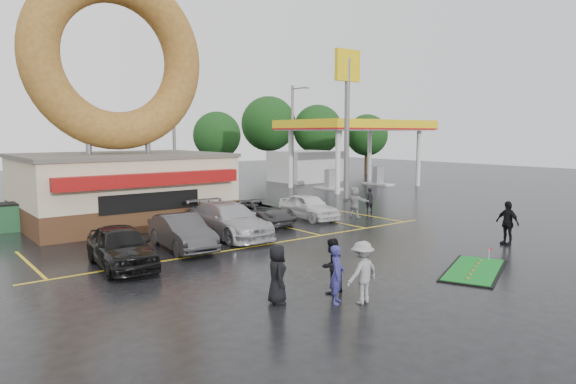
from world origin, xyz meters
TOP-DOWN VIEW (x-y plane):
  - ground at (0.00, 0.00)m, footprint 120.00×120.00m
  - donut_shop at (-3.00, 12.97)m, footprint 10.20×8.70m
  - gas_station at (20.00, 20.94)m, footprint 12.30×13.65m
  - shell_sign at (13.00, 12.00)m, footprint 2.20×0.36m
  - streetlight_mid at (4.00, 20.92)m, footprint 0.40×2.21m
  - streetlight_right at (16.00, 21.92)m, footprint 0.40×2.21m
  - tree_far_a at (26.00, 30.00)m, footprint 5.60×5.60m
  - tree_far_b at (32.00, 28.00)m, footprint 4.90×4.90m
  - tree_far_c at (22.00, 34.00)m, footprint 6.30×6.30m
  - tree_far_d at (14.00, 32.00)m, footprint 4.90×4.90m
  - car_black at (-6.47, 3.50)m, footprint 2.22×4.59m
  - car_dgrey at (-3.46, 4.80)m, footprint 1.88×4.47m
  - car_silver at (-0.58, 5.77)m, footprint 2.33×5.46m
  - car_grey at (2.49, 7.76)m, footprint 2.34×4.70m
  - car_white at (5.52, 7.32)m, footprint 1.86×4.21m
  - person_blue at (-3.06, -4.09)m, footprint 0.72×0.69m
  - person_blackjkt at (-2.55, -3.32)m, footprint 0.91×0.76m
  - person_hoodie at (-2.49, -4.52)m, footprint 1.19×0.73m
  - person_bystander at (-4.41, -3.08)m, footprint 0.83×0.97m
  - person_cameraman at (7.99, -3.00)m, footprint 0.63×1.17m
  - person_walker_near at (8.01, 6.17)m, footprint 1.07×1.70m
  - person_walker_far at (9.98, 6.90)m, footprint 0.63×0.49m
  - dumpster at (-8.43, 13.71)m, footprint 1.93×1.40m
  - putting_green at (3.08, -4.56)m, footprint 4.34×3.16m

SIDE VIEW (x-z plane):
  - ground at x=0.00m, z-range 0.00..0.00m
  - putting_green at x=3.08m, z-range -0.22..0.28m
  - car_grey at x=2.49m, z-range 0.00..1.28m
  - dumpster at x=-8.43m, z-range 0.00..1.30m
  - car_white at x=5.52m, z-range 0.00..1.41m
  - car_dgrey at x=-3.46m, z-range 0.00..1.44m
  - car_black at x=-6.47m, z-range 0.00..1.51m
  - person_walker_far at x=9.98m, z-range 0.00..1.52m
  - car_silver at x=-0.58m, z-range 0.00..1.57m
  - person_blackjkt at x=-2.55m, z-range 0.00..1.66m
  - person_blue at x=-3.06m, z-range 0.00..1.66m
  - person_bystander at x=-4.41m, z-range 0.00..1.69m
  - person_walker_near at x=8.01m, z-range 0.00..1.75m
  - person_hoodie at x=-2.49m, z-range 0.00..1.78m
  - person_cameraman at x=7.99m, z-range 0.00..1.90m
  - gas_station at x=20.00m, z-range 0.75..6.65m
  - donut_shop at x=-3.00m, z-range -2.29..11.21m
  - tree_far_b at x=32.00m, z-range 1.03..8.03m
  - tree_far_d at x=14.00m, z-range 1.03..8.03m
  - streetlight_mid at x=4.00m, z-range 0.28..9.28m
  - streetlight_right at x=16.00m, z-range 0.28..9.28m
  - tree_far_a at x=26.00m, z-range 1.18..9.18m
  - tree_far_c at x=22.00m, z-range 1.34..10.34m
  - shell_sign at x=13.00m, z-range 2.08..12.68m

